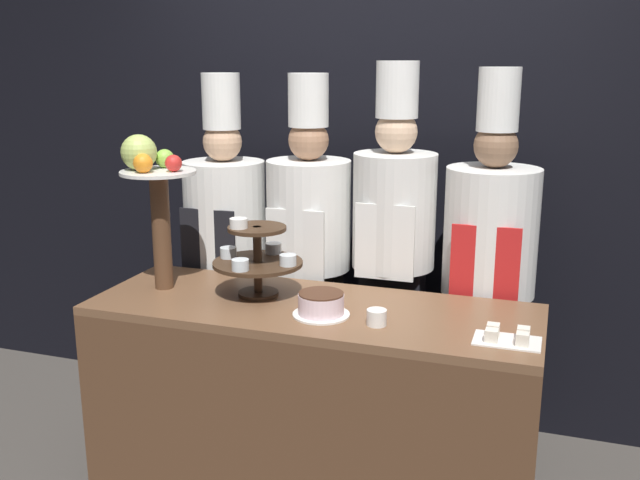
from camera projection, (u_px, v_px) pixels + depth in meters
name	position (u px, v px, depth m)	size (l,w,h in m)	color
wall_back	(373.00, 152.00, 3.62)	(10.00, 0.06, 2.80)	black
buffet_counter	(312.00, 406.00, 2.99)	(1.82, 0.65, 0.89)	brown
tiered_stand	(257.00, 257.00, 2.96)	(0.38, 0.38, 0.34)	#3D2819
fruit_pedestal	(152.00, 184.00, 3.00)	(0.32, 0.32, 0.66)	brown
cake_round	(321.00, 305.00, 2.76)	(0.22, 0.22, 0.09)	white
cup_white	(377.00, 317.00, 2.66)	(0.08, 0.08, 0.06)	white
cake_square_tray	(507.00, 337.00, 2.50)	(0.23, 0.15, 0.05)	white
chef_left	(226.00, 244.00, 3.58)	(0.40, 0.40, 1.79)	#28282D
chef_center_left	(309.00, 248.00, 3.44)	(0.40, 0.40, 1.80)	#38332D
chef_center_right	(393.00, 246.00, 3.30)	(0.38, 0.38, 1.85)	black
chef_right	(489.00, 264.00, 3.18)	(0.41, 0.41, 1.83)	black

